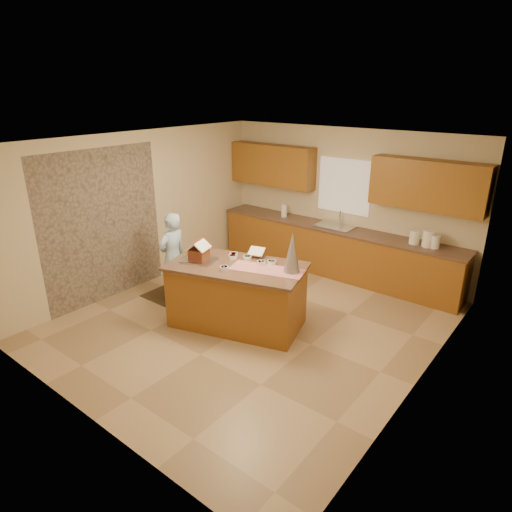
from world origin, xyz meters
name	(u,v)px	position (x,y,z in m)	size (l,w,h in m)	color
floor	(253,322)	(0.00, 0.00, 0.00)	(5.50, 5.50, 0.00)	tan
ceiling	(253,142)	(0.00, 0.00, 2.70)	(5.50, 5.50, 0.00)	silver
wall_back	(344,202)	(0.00, 2.75, 1.35)	(5.50, 5.50, 0.00)	beige
wall_front	(76,310)	(0.00, -2.75, 1.35)	(5.50, 5.50, 0.00)	beige
wall_left	(142,210)	(-2.50, 0.00, 1.35)	(5.50, 5.50, 0.00)	beige
wall_right	(430,284)	(2.50, 0.00, 1.35)	(5.50, 5.50, 0.00)	beige
stone_accent	(103,226)	(-2.48, -0.80, 1.25)	(2.50, 2.50, 0.00)	gray
window_curtain	(344,186)	(0.00, 2.72, 1.65)	(1.05, 0.03, 1.00)	white
back_counter_base	(333,251)	(0.00, 2.45, 0.44)	(4.80, 0.60, 0.88)	brown
back_counter_top	(335,228)	(0.00, 2.45, 0.90)	(4.85, 0.63, 0.04)	brown
upper_cabinet_left	(272,165)	(-1.55, 2.57, 1.90)	(1.85, 0.35, 0.80)	#956020
upper_cabinet_right	(428,185)	(1.55, 2.57, 1.90)	(1.85, 0.35, 0.80)	#956020
sink	(335,229)	(0.00, 2.45, 0.89)	(0.70, 0.45, 0.12)	silver
faucet	(340,218)	(0.00, 2.63, 1.06)	(0.03, 0.03, 0.28)	silver
island_base	(237,296)	(-0.15, -0.19, 0.46)	(1.89, 0.94, 0.92)	brown
island_top	(236,266)	(-0.15, -0.19, 0.94)	(1.97, 1.03, 0.04)	brown
table_runner	(267,269)	(0.30, -0.05, 0.97)	(1.05, 0.38, 0.01)	#A00B13
baking_tray	(199,260)	(-0.69, -0.41, 0.98)	(0.48, 0.36, 0.03)	silver
cookbook	(257,251)	(-0.12, 0.24, 1.06)	(0.23, 0.02, 0.19)	white
tinsel_tree	(292,252)	(0.61, 0.10, 1.25)	(0.23, 0.23, 0.58)	silver
rug	(174,297)	(-1.59, -0.19, 0.01)	(1.01, 0.66, 0.01)	black
boy	(173,257)	(-1.54, -0.19, 0.76)	(0.55, 0.36, 1.50)	#A2C7E7
canister_a	(415,237)	(1.49, 2.45, 1.04)	(0.17, 0.17, 0.23)	white
canister_b	(428,239)	(1.71, 2.45, 1.06)	(0.19, 0.19, 0.28)	white
canister_c	(435,242)	(1.83, 2.45, 1.03)	(0.15, 0.15, 0.21)	white
paper_towel	(284,211)	(-1.15, 2.45, 1.05)	(0.12, 0.12, 0.25)	white
gingerbread_house	(199,252)	(-0.69, -0.41, 1.10)	(0.36, 0.36, 0.30)	brown
candy_bowls	(245,260)	(-0.13, -0.03, 0.99)	(0.77, 0.72, 0.06)	red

